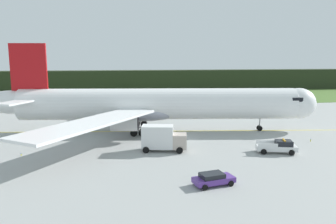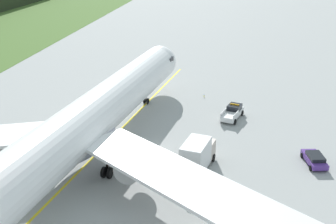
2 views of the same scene
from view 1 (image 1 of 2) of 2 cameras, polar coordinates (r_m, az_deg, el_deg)
ground at (r=52.37m, az=1.89°, el=-4.76°), size 320.00×320.00×0.00m
grass_verge at (r=107.86m, az=-4.32°, el=2.59°), size 320.00×44.11×0.04m
distant_tree_line at (r=127.80m, az=-5.26°, el=5.50°), size 288.00×7.97×8.28m
taxiway_centerline_main at (r=57.73m, az=-1.71°, el=-3.41°), size 76.15×11.19×0.01m
airliner at (r=56.86m, az=-2.51°, el=1.31°), size 58.23×49.56×15.41m
ops_pickup_truck at (r=46.97m, az=18.88°, el=-5.80°), size 5.69×3.38×1.94m
catering_truck at (r=45.18m, az=-1.01°, el=-4.60°), size 6.60×3.79×3.79m
staff_car at (r=33.97m, az=8.02°, el=-11.60°), size 4.51×2.65×1.30m
taxiway_edge_light_east at (r=55.22m, az=23.93°, el=-4.55°), size 0.12×0.12×0.49m
taxiway_edge_light_west at (r=47.67m, az=-24.55°, el=-6.80°), size 0.12×0.12×0.38m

